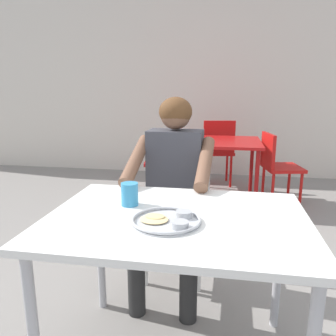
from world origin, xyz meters
TOP-DOWN VIEW (x-y plane):
  - back_wall at (0.00, 3.80)m, footprint 12.00×0.12m
  - table_foreground at (-0.09, 0.01)m, footprint 1.11×0.82m
  - thali_tray at (-0.12, -0.07)m, footprint 0.29×0.29m
  - drinking_cup at (-0.33, 0.11)m, footprint 0.08×0.08m
  - chair_foreground at (-0.20, 0.86)m, footprint 0.45×0.41m
  - diner_foreground at (-0.21, 0.64)m, footprint 0.50×0.56m
  - table_background_red at (0.04, 2.44)m, footprint 0.92×0.85m
  - chair_red_left at (-0.52, 2.45)m, footprint 0.48×0.46m
  - chair_red_right at (0.68, 2.48)m, footprint 0.46×0.49m
  - chair_red_far at (0.01, 3.10)m, footprint 0.48×0.47m

SIDE VIEW (x-z plane):
  - chair_red_right at x=0.68m, z-range 0.07..0.88m
  - chair_red_left at x=-0.52m, z-range 0.08..0.92m
  - chair_foreground at x=-0.20m, z-range 0.08..0.94m
  - chair_red_far at x=0.01m, z-range 0.07..0.96m
  - table_background_red at x=0.04m, z-range 0.28..0.99m
  - table_foreground at x=-0.09m, z-range 0.30..1.04m
  - diner_foreground at x=-0.21m, z-range 0.12..1.35m
  - thali_tray at x=-0.12m, z-range 0.74..0.78m
  - drinking_cup at x=-0.33m, z-range 0.75..0.86m
  - back_wall at x=0.00m, z-range 0.00..3.40m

